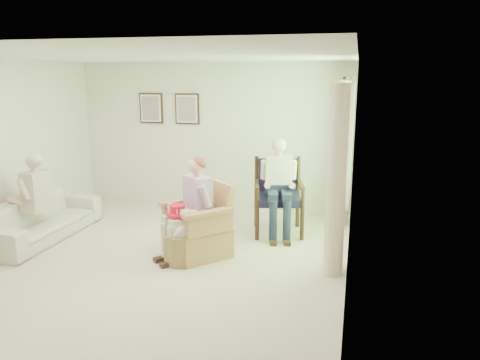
# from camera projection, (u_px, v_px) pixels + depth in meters

# --- Properties ---
(floor) EXTENTS (5.50, 5.50, 0.00)m
(floor) POSITION_uv_depth(u_px,v_px,m) (151.00, 261.00, 6.12)
(floor) COLOR beige
(floor) RESTS_ON ground
(back_wall) EXTENTS (5.00, 0.04, 2.60)m
(back_wall) POSITION_uv_depth(u_px,v_px,m) (212.00, 136.00, 8.43)
(back_wall) COLOR silver
(back_wall) RESTS_ON ground
(right_wall) EXTENTS (0.04, 5.50, 2.60)m
(right_wall) POSITION_uv_depth(u_px,v_px,m) (352.00, 174.00, 5.24)
(right_wall) COLOR silver
(right_wall) RESTS_ON ground
(ceiling) EXTENTS (5.00, 5.50, 0.02)m
(ceiling) POSITION_uv_depth(u_px,v_px,m) (141.00, 56.00, 5.54)
(ceiling) COLOR white
(ceiling) RESTS_ON back_wall
(window) EXTENTS (0.13, 2.50, 1.63)m
(window) POSITION_uv_depth(u_px,v_px,m) (351.00, 135.00, 6.32)
(window) COLOR #2D6B23
(window) RESTS_ON right_wall
(curtain_left) EXTENTS (0.34, 0.34, 2.30)m
(curtain_left) POSITION_uv_depth(u_px,v_px,m) (336.00, 182.00, 5.52)
(curtain_left) COLOR beige
(curtain_left) RESTS_ON ground
(curtain_right) EXTENTS (0.34, 0.34, 2.30)m
(curtain_right) POSITION_uv_depth(u_px,v_px,m) (342.00, 155.00, 7.38)
(curtain_right) COLOR beige
(curtain_right) RESTS_ON ground
(framed_print_left) EXTENTS (0.45, 0.05, 0.55)m
(framed_print_left) POSITION_uv_depth(u_px,v_px,m) (151.00, 108.00, 8.56)
(framed_print_left) COLOR #382114
(framed_print_left) RESTS_ON back_wall
(framed_print_right) EXTENTS (0.45, 0.05, 0.55)m
(framed_print_right) POSITION_uv_depth(u_px,v_px,m) (187.00, 109.00, 8.39)
(framed_print_right) COLOR #382114
(framed_print_right) RESTS_ON back_wall
(wicker_armchair) EXTENTS (0.77, 0.76, 0.98)m
(wicker_armchair) POSITION_uv_depth(u_px,v_px,m) (198.00, 232.00, 6.30)
(wicker_armchair) COLOR tan
(wicker_armchair) RESTS_ON ground
(wood_armchair) EXTENTS (0.72, 0.68, 1.11)m
(wood_armchair) POSITION_uv_depth(u_px,v_px,m) (280.00, 193.00, 7.17)
(wood_armchair) COLOR black
(wood_armchair) RESTS_ON ground
(sofa) EXTENTS (2.06, 0.80, 0.60)m
(sofa) POSITION_uv_depth(u_px,v_px,m) (41.00, 219.00, 6.93)
(sofa) COLOR beige
(sofa) RESTS_ON ground
(person_wicker) EXTENTS (0.40, 0.62, 1.32)m
(person_wicker) POSITION_uv_depth(u_px,v_px,m) (194.00, 202.00, 6.08)
(person_wicker) COLOR beige
(person_wicker) RESTS_ON ground
(person_dark) EXTENTS (0.40, 0.63, 1.44)m
(person_dark) POSITION_uv_depth(u_px,v_px,m) (278.00, 180.00, 6.94)
(person_dark) COLOR #1B223B
(person_dark) RESTS_ON ground
(person_sofa) EXTENTS (0.42, 0.62, 1.26)m
(person_sofa) POSITION_uv_depth(u_px,v_px,m) (33.00, 193.00, 6.73)
(person_sofa) COLOR #BEAD99
(person_sofa) RESTS_ON ground
(red_hat) EXTENTS (0.30, 0.30, 0.14)m
(red_hat) POSITION_uv_depth(u_px,v_px,m) (178.00, 211.00, 6.00)
(red_hat) COLOR red
(red_hat) RESTS_ON person_wicker
(hatbox) EXTENTS (0.53, 0.53, 0.74)m
(hatbox) POSITION_uv_depth(u_px,v_px,m) (183.00, 241.00, 6.04)
(hatbox) COLOR tan
(hatbox) RESTS_ON ground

